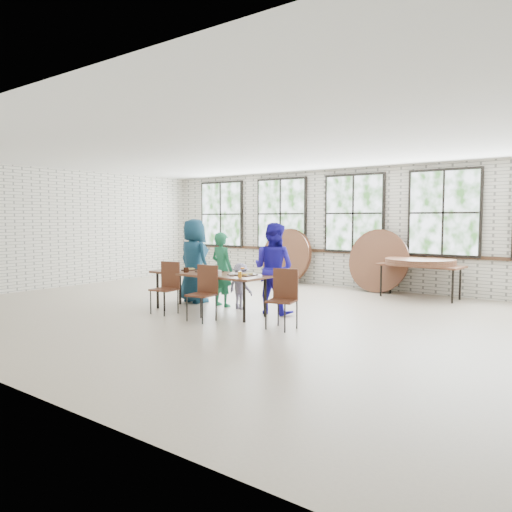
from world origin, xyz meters
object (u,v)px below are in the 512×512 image
(dining_table, at_px, (209,276))
(storage_table, at_px, (420,267))
(chair_near_right, at_px, (205,288))
(chair_near_left, at_px, (167,283))

(dining_table, distance_m, storage_table, 4.78)
(chair_near_right, bearing_deg, chair_near_left, 168.85)
(dining_table, height_order, chair_near_right, chair_near_right)
(dining_table, xyz_separation_m, chair_near_right, (0.42, -0.56, -0.13))
(dining_table, bearing_deg, chair_near_right, -54.09)
(dining_table, distance_m, chair_near_right, 0.71)
(chair_near_left, distance_m, storage_table, 5.52)
(chair_near_right, bearing_deg, dining_table, 118.82)
(chair_near_right, height_order, storage_table, chair_near_right)
(dining_table, bearing_deg, storage_table, 57.15)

